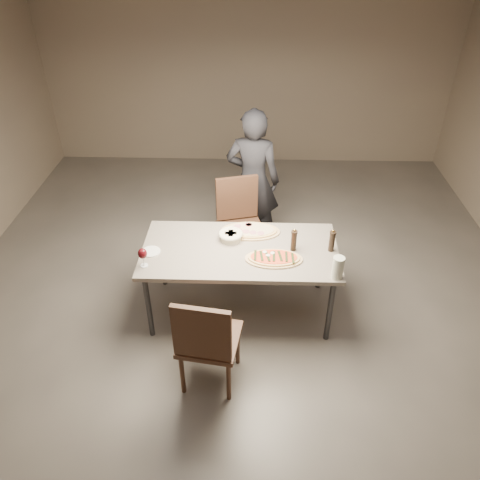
{
  "coord_description": "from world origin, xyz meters",
  "views": [
    {
      "loc": [
        0.11,
        -3.46,
        3.28
      ],
      "look_at": [
        0.0,
        0.0,
        0.85
      ],
      "focal_mm": 35.0,
      "sensor_mm": 36.0,
      "label": 1
    }
  ],
  "objects_px": {
    "dining_table": "(240,254)",
    "carafe": "(338,268)",
    "zucchini_pizza": "(274,258)",
    "ham_pizza": "(250,231)",
    "diner": "(253,181)",
    "chair_near": "(207,339)",
    "pepper_mill_left": "(332,241)",
    "chair_far": "(239,219)",
    "bread_basket": "(231,235)"
  },
  "relations": [
    {
      "from": "dining_table",
      "to": "pepper_mill_left",
      "type": "relative_size",
      "value": 7.93
    },
    {
      "from": "chair_far",
      "to": "diner",
      "type": "height_order",
      "value": "diner"
    },
    {
      "from": "chair_near",
      "to": "pepper_mill_left",
      "type": "bearing_deg",
      "value": 50.15
    },
    {
      "from": "ham_pizza",
      "to": "carafe",
      "type": "xyz_separation_m",
      "value": [
        0.74,
        -0.66,
        0.09
      ]
    },
    {
      "from": "pepper_mill_left",
      "to": "diner",
      "type": "height_order",
      "value": "diner"
    },
    {
      "from": "carafe",
      "to": "zucchini_pizza",
      "type": "bearing_deg",
      "value": 156.51
    },
    {
      "from": "bread_basket",
      "to": "carafe",
      "type": "height_order",
      "value": "carafe"
    },
    {
      "from": "chair_near",
      "to": "diner",
      "type": "xyz_separation_m",
      "value": [
        0.34,
        2.13,
        0.27
      ]
    },
    {
      "from": "dining_table",
      "to": "pepper_mill_left",
      "type": "distance_m",
      "value": 0.85
    },
    {
      "from": "carafe",
      "to": "chair_far",
      "type": "height_order",
      "value": "chair_far"
    },
    {
      "from": "chair_near",
      "to": "bread_basket",
      "type": "bearing_deg",
      "value": 91.23
    },
    {
      "from": "bread_basket",
      "to": "zucchini_pizza",
      "type": "bearing_deg",
      "value": -37.07
    },
    {
      "from": "zucchini_pizza",
      "to": "pepper_mill_left",
      "type": "xyz_separation_m",
      "value": [
        0.52,
        0.15,
        0.09
      ]
    },
    {
      "from": "dining_table",
      "to": "chair_near",
      "type": "bearing_deg",
      "value": -103.93
    },
    {
      "from": "carafe",
      "to": "chair_near",
      "type": "bearing_deg",
      "value": -152.3
    },
    {
      "from": "dining_table",
      "to": "diner",
      "type": "relative_size",
      "value": 1.09
    },
    {
      "from": "dining_table",
      "to": "chair_near",
      "type": "distance_m",
      "value": 0.98
    },
    {
      "from": "bread_basket",
      "to": "chair_far",
      "type": "xyz_separation_m",
      "value": [
        0.06,
        0.66,
        -0.23
      ]
    },
    {
      "from": "pepper_mill_left",
      "to": "chair_near",
      "type": "xyz_separation_m",
      "value": [
        -1.06,
        -0.94,
        -0.3
      ]
    },
    {
      "from": "dining_table",
      "to": "zucchini_pizza",
      "type": "xyz_separation_m",
      "value": [
        0.31,
        -0.15,
        0.07
      ]
    },
    {
      "from": "dining_table",
      "to": "zucchini_pizza",
      "type": "distance_m",
      "value": 0.35
    },
    {
      "from": "bread_basket",
      "to": "diner",
      "type": "xyz_separation_m",
      "value": [
        0.2,
        1.04,
        0.03
      ]
    },
    {
      "from": "zucchini_pizza",
      "to": "chair_far",
      "type": "distance_m",
      "value": 1.03
    },
    {
      "from": "zucchini_pizza",
      "to": "ham_pizza",
      "type": "distance_m",
      "value": 0.48
    },
    {
      "from": "dining_table",
      "to": "pepper_mill_left",
      "type": "height_order",
      "value": "pepper_mill_left"
    },
    {
      "from": "dining_table",
      "to": "carafe",
      "type": "relative_size",
      "value": 8.76
    },
    {
      "from": "ham_pizza",
      "to": "carafe",
      "type": "bearing_deg",
      "value": -54.07
    },
    {
      "from": "diner",
      "to": "chair_near",
      "type": "bearing_deg",
      "value": 90.79
    },
    {
      "from": "dining_table",
      "to": "carafe",
      "type": "bearing_deg",
      "value": -24.6
    },
    {
      "from": "zucchini_pizza",
      "to": "bread_basket",
      "type": "height_order",
      "value": "bread_basket"
    },
    {
      "from": "bread_basket",
      "to": "chair_far",
      "type": "distance_m",
      "value": 0.7
    },
    {
      "from": "diner",
      "to": "carafe",
      "type": "bearing_deg",
      "value": 124.61
    },
    {
      "from": "carafe",
      "to": "diner",
      "type": "height_order",
      "value": "diner"
    },
    {
      "from": "pepper_mill_left",
      "to": "chair_near",
      "type": "relative_size",
      "value": 0.23
    },
    {
      "from": "zucchini_pizza",
      "to": "ham_pizza",
      "type": "xyz_separation_m",
      "value": [
        -0.22,
        0.43,
        -0.0
      ]
    },
    {
      "from": "zucchini_pizza",
      "to": "diner",
      "type": "xyz_separation_m",
      "value": [
        -0.2,
        1.34,
        0.06
      ]
    },
    {
      "from": "carafe",
      "to": "ham_pizza",
      "type": "bearing_deg",
      "value": 138.27
    },
    {
      "from": "carafe",
      "to": "chair_far",
      "type": "bearing_deg",
      "value": 126.02
    },
    {
      "from": "ham_pizza",
      "to": "pepper_mill_left",
      "type": "xyz_separation_m",
      "value": [
        0.74,
        -0.28,
        0.09
      ]
    },
    {
      "from": "dining_table",
      "to": "diner",
      "type": "height_order",
      "value": "diner"
    },
    {
      "from": "dining_table",
      "to": "diner",
      "type": "xyz_separation_m",
      "value": [
        0.11,
        1.19,
        0.14
      ]
    },
    {
      "from": "bread_basket",
      "to": "chair_far",
      "type": "bearing_deg",
      "value": 84.75
    },
    {
      "from": "zucchini_pizza",
      "to": "chair_near",
      "type": "distance_m",
      "value": 0.98
    },
    {
      "from": "zucchini_pizza",
      "to": "chair_near",
      "type": "xyz_separation_m",
      "value": [
        -0.54,
        -0.79,
        -0.21
      ]
    },
    {
      "from": "ham_pizza",
      "to": "pepper_mill_left",
      "type": "relative_size",
      "value": 2.53
    },
    {
      "from": "bread_basket",
      "to": "diner",
      "type": "distance_m",
      "value": 1.06
    },
    {
      "from": "pepper_mill_left",
      "to": "chair_far",
      "type": "distance_m",
      "value": 1.21
    },
    {
      "from": "dining_table",
      "to": "bread_basket",
      "type": "height_order",
      "value": "bread_basket"
    },
    {
      "from": "carafe",
      "to": "chair_near",
      "type": "xyz_separation_m",
      "value": [
        -1.06,
        -0.56,
        -0.3
      ]
    },
    {
      "from": "dining_table",
      "to": "ham_pizza",
      "type": "bearing_deg",
      "value": 72.16
    }
  ]
}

